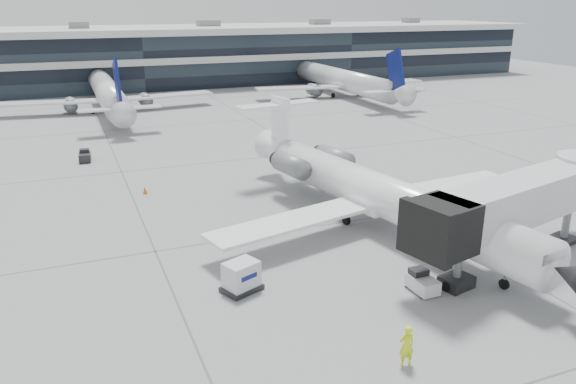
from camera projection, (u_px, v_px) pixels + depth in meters
name	position (u px, v px, depth m)	size (l,w,h in m)	color
ground	(293.00, 230.00, 41.08)	(220.00, 220.00, 0.00)	gray
terminal	(136.00, 60.00, 111.49)	(170.00, 22.00, 10.00)	black
bg_jet_center	(109.00, 110.00, 86.55)	(32.00, 40.00, 9.60)	silver
bg_jet_right	(341.00, 95.00, 100.73)	(32.00, 40.00, 9.60)	silver
regional_jet	(376.00, 192.00, 41.08)	(26.81, 33.44, 7.74)	white
jet_bridge	(531.00, 197.00, 35.09)	(18.12, 7.41, 5.86)	silver
ramp_worker	(406.00, 346.00, 25.47)	(0.75, 0.49, 2.06)	#D8FF1A
baggage_tug	(422.00, 282.00, 32.23)	(1.21, 1.98, 1.24)	silver
cargo_uld	(241.00, 277.00, 32.16)	(2.59, 2.29, 1.76)	black
traffic_cone	(145.00, 190.00, 48.74)	(0.58, 0.58, 0.64)	orange
far_tug	(85.00, 156.00, 58.65)	(1.30, 2.02, 1.23)	black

